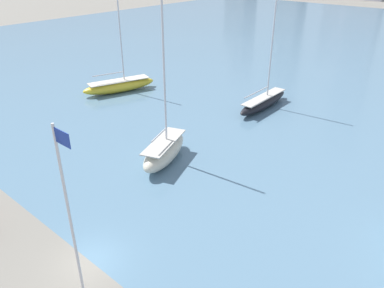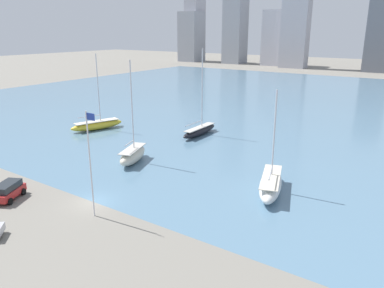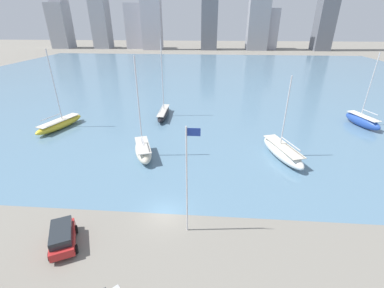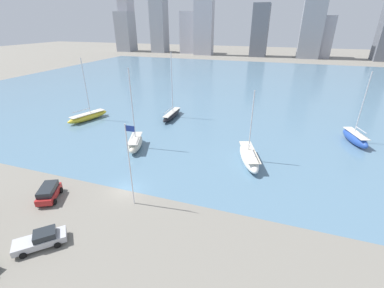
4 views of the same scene
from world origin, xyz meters
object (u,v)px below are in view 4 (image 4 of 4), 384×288
object	(u,v)px
sailboat_blue	(355,138)
parked_pickup_silver	(41,239)
sailboat_yellow	(88,116)
sailboat_cream	(135,143)
sailboat_white	(249,157)
parked_suv_red	(49,192)
flag_pole	(130,163)
sailboat_black	(172,114)

from	to	relation	value
sailboat_blue	parked_pickup_silver	world-z (taller)	sailboat_blue
sailboat_yellow	parked_pickup_silver	distance (m)	39.93
sailboat_blue	sailboat_cream	world-z (taller)	sailboat_cream
sailboat_white	parked_suv_red	bearing A→B (deg)	-160.83
flag_pole	sailboat_black	world-z (taller)	sailboat_black
flag_pole	sailboat_cream	world-z (taller)	sailboat_cream
parked_pickup_silver	parked_suv_red	xyz separation A→B (m)	(-5.58, 6.54, 0.22)
sailboat_yellow	parked_suv_red	distance (m)	31.45
sailboat_white	sailboat_black	bearing A→B (deg)	123.06
sailboat_blue	sailboat_cream	size ratio (longest dim) A/B	0.93
sailboat_blue	parked_pickup_silver	bearing A→B (deg)	-150.69
sailboat_cream	sailboat_yellow	bearing A→B (deg)	131.70
flag_pole	sailboat_blue	world-z (taller)	sailboat_blue
sailboat_yellow	parked_pickup_silver	size ratio (longest dim) A/B	2.88
parked_suv_red	sailboat_blue	bearing A→B (deg)	11.10
sailboat_cream	parked_pickup_silver	world-z (taller)	sailboat_cream
flag_pole	sailboat_black	bearing A→B (deg)	104.14
sailboat_cream	parked_suv_red	distance (m)	17.52
sailboat_yellow	sailboat_blue	size ratio (longest dim) A/B	1.05
sailboat_black	sailboat_cream	distance (m)	17.95
sailboat_black	parked_pickup_silver	world-z (taller)	sailboat_black
sailboat_black	sailboat_blue	bearing A→B (deg)	-4.29
flag_pole	sailboat_cream	bearing A→B (deg)	119.14
parked_pickup_silver	sailboat_white	bearing A→B (deg)	99.72
sailboat_blue	parked_pickup_silver	size ratio (longest dim) A/B	2.74
sailboat_yellow	parked_pickup_silver	xyz separation A→B (m)	(21.15, -33.87, -0.11)
sailboat_white	sailboat_cream	xyz separation A→B (m)	(-20.83, -1.27, 0.07)
sailboat_black	parked_suv_red	world-z (taller)	sailboat_black
sailboat_blue	flag_pole	bearing A→B (deg)	-153.64
sailboat_black	sailboat_blue	distance (m)	39.66
sailboat_white	parked_suv_red	size ratio (longest dim) A/B	2.61
sailboat_cream	parked_pickup_silver	size ratio (longest dim) A/B	2.94
parked_pickup_silver	parked_suv_red	distance (m)	8.60
sailboat_black	sailboat_blue	size ratio (longest dim) A/B	1.13
sailboat_cream	parked_pickup_silver	bearing A→B (deg)	-104.37
sailboat_blue	parked_suv_red	world-z (taller)	sailboat_blue
sailboat_blue	sailboat_yellow	bearing A→B (deg)	168.04
flag_pole	parked_pickup_silver	bearing A→B (deg)	-121.41
sailboat_white	parked_pickup_silver	xyz separation A→B (m)	(-18.47, -25.04, -0.27)
sailboat_yellow	sailboat_cream	distance (m)	21.33
sailboat_black	sailboat_cream	xyz separation A→B (m)	(0.11, -17.95, 0.26)
flag_pole	parked_suv_red	xyz separation A→B (m)	(-11.27, -2.77, -5.00)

